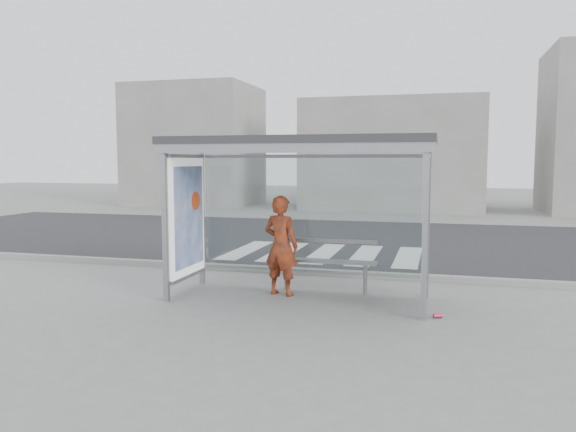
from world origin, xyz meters
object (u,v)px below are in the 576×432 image
object	(u,v)px
bus_shelter	(277,177)
person	(281,245)
bench	(325,261)
soda_can	(438,316)

from	to	relation	value
bus_shelter	person	xyz separation A→B (m)	(0.02, 0.14, -1.15)
bus_shelter	bench	distance (m)	1.69
bus_shelter	person	distance (m)	1.15
bench	soda_can	size ratio (longest dim) A/B	14.12
person	bench	bearing A→B (deg)	-136.35
person	soda_can	size ratio (longest dim) A/B	13.42
bus_shelter	person	bearing A→B (deg)	80.74
bus_shelter	soda_can	world-z (taller)	bus_shelter
bus_shelter	bench	world-z (taller)	bus_shelter
soda_can	person	bearing A→B (deg)	163.43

